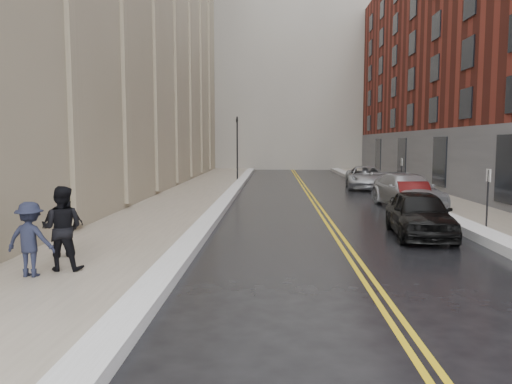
# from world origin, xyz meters

# --- Properties ---
(ground) EXTENTS (160.00, 160.00, 0.00)m
(ground) POSITION_xyz_m (0.00, 0.00, 0.00)
(ground) COLOR black
(ground) RESTS_ON ground
(sidewalk_left) EXTENTS (4.00, 64.00, 0.15)m
(sidewalk_left) POSITION_xyz_m (-4.50, 16.00, 0.07)
(sidewalk_left) COLOR gray
(sidewalk_left) RESTS_ON ground
(sidewalk_right) EXTENTS (3.00, 64.00, 0.15)m
(sidewalk_right) POSITION_xyz_m (9.00, 16.00, 0.07)
(sidewalk_right) COLOR gray
(sidewalk_right) RESTS_ON ground
(lane_stripe_a) EXTENTS (0.12, 64.00, 0.01)m
(lane_stripe_a) POSITION_xyz_m (2.38, 16.00, 0.00)
(lane_stripe_a) COLOR gold
(lane_stripe_a) RESTS_ON ground
(lane_stripe_b) EXTENTS (0.12, 64.00, 0.01)m
(lane_stripe_b) POSITION_xyz_m (2.62, 16.00, 0.00)
(lane_stripe_b) COLOR gold
(lane_stripe_b) RESTS_ON ground
(snow_ridge_left) EXTENTS (0.70, 60.80, 0.26)m
(snow_ridge_left) POSITION_xyz_m (-2.20, 16.00, 0.13)
(snow_ridge_left) COLOR white
(snow_ridge_left) RESTS_ON ground
(snow_ridge_right) EXTENTS (0.85, 60.80, 0.30)m
(snow_ridge_right) POSITION_xyz_m (7.15, 16.00, 0.15)
(snow_ridge_right) COLOR white
(snow_ridge_right) RESTS_ON ground
(tower_far_right) EXTENTS (22.00, 18.00, 44.00)m
(tower_far_right) POSITION_xyz_m (14.00, 66.00, 22.00)
(tower_far_right) COLOR slate
(tower_far_right) RESTS_ON ground
(traffic_signal) EXTENTS (0.18, 0.15, 5.20)m
(traffic_signal) POSITION_xyz_m (-2.60, 30.00, 3.08)
(traffic_signal) COLOR black
(traffic_signal) RESTS_ON ground
(parking_sign_near) EXTENTS (0.06, 0.35, 2.23)m
(parking_sign_near) POSITION_xyz_m (7.90, 8.00, 1.36)
(parking_sign_near) COLOR black
(parking_sign_near) RESTS_ON ground
(parking_sign_far) EXTENTS (0.06, 0.35, 2.23)m
(parking_sign_far) POSITION_xyz_m (7.90, 20.00, 1.36)
(parking_sign_far) COLOR black
(parking_sign_far) RESTS_ON ground
(car_black) EXTENTS (2.21, 4.69, 1.55)m
(car_black) POSITION_xyz_m (5.20, 6.87, 0.78)
(car_black) COLOR black
(car_black) RESTS_ON ground
(car_maroon) EXTENTS (1.90, 4.20, 1.34)m
(car_maroon) POSITION_xyz_m (6.80, 13.51, 0.67)
(car_maroon) COLOR #460C0D
(car_maroon) RESTS_ON ground
(car_silver_near) EXTENTS (2.91, 5.85, 1.63)m
(car_silver_near) POSITION_xyz_m (6.80, 14.46, 0.82)
(car_silver_near) COLOR #A0A1A7
(car_silver_near) RESTS_ON ground
(car_silver_far) EXTENTS (3.08, 5.73, 1.53)m
(car_silver_far) POSITION_xyz_m (6.62, 24.47, 0.76)
(car_silver_far) COLOR #A2A4AA
(car_silver_far) RESTS_ON ground
(pedestrian_a) EXTENTS (1.00, 0.79, 1.99)m
(pedestrian_a) POSITION_xyz_m (-4.66, 1.57, 1.15)
(pedestrian_a) COLOR black
(pedestrian_a) RESTS_ON sidewalk_left
(pedestrian_b) EXTENTS (1.13, 0.70, 1.69)m
(pedestrian_b) POSITION_xyz_m (-5.14, 0.98, 1.00)
(pedestrian_b) COLOR #1B1F32
(pedestrian_b) RESTS_ON sidewalk_left
(pedestrian_c) EXTENTS (1.08, 0.79, 1.70)m
(pedestrian_c) POSITION_xyz_m (-5.21, 2.89, 1.00)
(pedestrian_c) COLOR black
(pedestrian_c) RESTS_ON sidewalk_left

